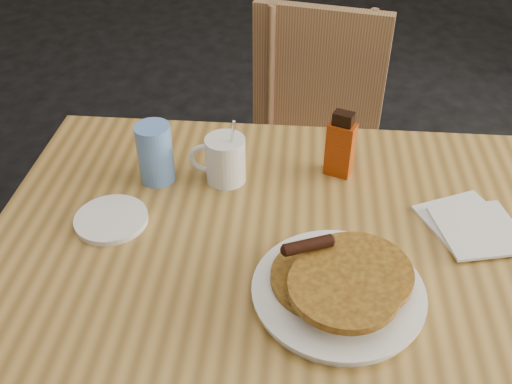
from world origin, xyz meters
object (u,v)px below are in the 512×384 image
at_px(chair_main_far, 314,134).
at_px(blue_tumbler, 155,153).
at_px(main_table, 318,262).
at_px(coffee_mug, 224,159).
at_px(pancake_plate, 339,286).
at_px(syrup_bottle, 340,146).

relative_size(chair_main_far, blue_tumbler, 6.97).
bearing_deg(main_table, chair_main_far, 90.99).
relative_size(chair_main_far, coffee_mug, 5.73).
height_order(main_table, pancake_plate, pancake_plate).
distance_m(chair_main_far, pancake_plate, 0.88).
bearing_deg(syrup_bottle, coffee_mug, -149.35).
height_order(syrup_bottle, blue_tumbler, syrup_bottle).
relative_size(syrup_bottle, blue_tumbler, 1.15).
bearing_deg(main_table, coffee_mug, 137.45).
relative_size(main_table, pancake_plate, 4.53).
distance_m(main_table, pancake_plate, 0.14).
relative_size(main_table, coffee_mug, 8.34).
relative_size(pancake_plate, coffee_mug, 1.84).
bearing_deg(pancake_plate, coffee_mug, 127.87).
height_order(coffee_mug, blue_tumbler, coffee_mug).
height_order(chair_main_far, blue_tumbler, chair_main_far).
distance_m(coffee_mug, blue_tumbler, 0.14).
distance_m(main_table, coffee_mug, 0.29).
relative_size(pancake_plate, syrup_bottle, 1.95).
bearing_deg(chair_main_far, pancake_plate, -76.43).
relative_size(main_table, blue_tumbler, 10.15).
bearing_deg(blue_tumbler, pancake_plate, -37.65).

